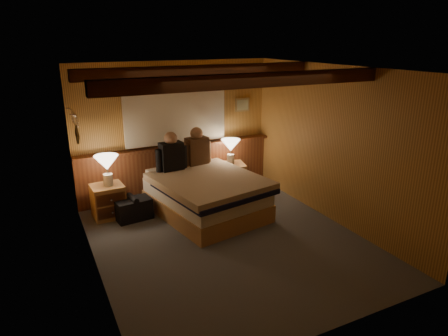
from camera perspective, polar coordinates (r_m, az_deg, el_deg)
floor at (r=5.81m, az=0.55°, el=-10.30°), size 4.20×4.20×0.00m
ceiling at (r=5.12m, az=0.64°, el=14.01°), size 4.20×4.20×0.00m
wall_back at (r=7.22m, az=-6.98°, el=5.46°), size 3.60×0.00×3.60m
wall_left at (r=4.85m, az=-18.76°, el=-1.74°), size 0.00×4.20×4.20m
wall_right at (r=6.34m, az=15.30°, el=3.15°), size 0.00×4.20×4.20m
wall_front at (r=3.72m, az=15.47°, el=-7.51°), size 3.60×0.00×3.60m
wainscot at (r=7.35m, az=-6.60°, el=-0.07°), size 3.60×0.23×0.94m
curtain_window at (r=7.09m, az=-6.88°, el=7.89°), size 2.18×0.09×1.11m
ceiling_beams at (r=5.27m, az=-0.12°, el=13.14°), size 3.60×1.65×0.16m
coat_rail at (r=6.26m, az=-20.56°, el=6.87°), size 0.05×0.55×0.24m
framed_print at (r=7.68m, az=2.63°, el=8.99°), size 0.30×0.04×0.25m
bed at (r=6.51m, az=-2.57°, el=-3.80°), size 1.76×2.12×0.65m
nightstand_left at (r=6.69m, az=-16.21°, el=-4.57°), size 0.51×0.47×0.54m
nightstand_right at (r=7.42m, az=0.95°, el=-1.46°), size 0.59×0.55×0.56m
lamp_left at (r=6.49m, az=-16.41°, el=0.47°), size 0.37×0.37×0.49m
lamp_right at (r=7.27m, az=0.96°, el=3.05°), size 0.35×0.35×0.45m
person_left at (r=6.70m, az=-7.54°, el=1.95°), size 0.56×0.25×0.68m
person_right at (r=6.98m, az=-3.90°, el=2.74°), size 0.56×0.28×0.68m
duffel_bag at (r=6.55m, az=-12.80°, el=-5.69°), size 0.59×0.39×0.40m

